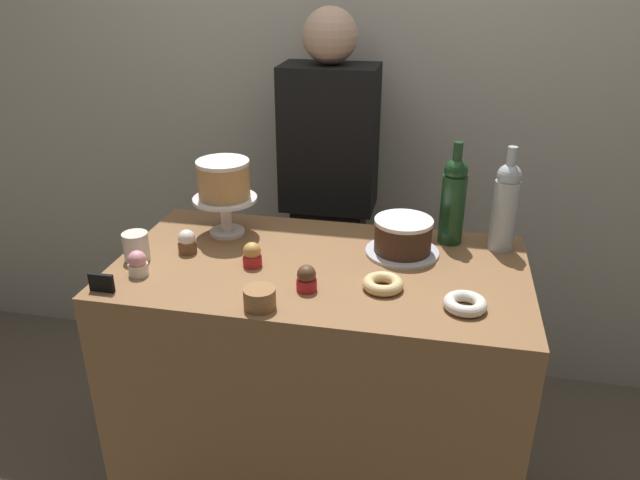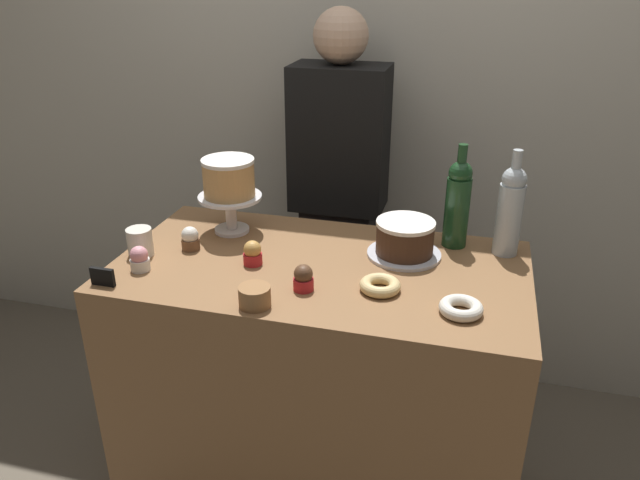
# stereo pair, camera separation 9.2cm
# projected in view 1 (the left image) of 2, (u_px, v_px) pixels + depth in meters

# --- Properties ---
(back_wall) EXTENTS (6.00, 0.05, 2.60)m
(back_wall) POSITION_uv_depth(u_px,v_px,m) (365.00, 82.00, 2.44)
(back_wall) COLOR #BCB7A8
(back_wall) RESTS_ON ground_plane
(display_counter) EXTENTS (1.21, 0.66, 0.93)m
(display_counter) POSITION_uv_depth(u_px,v_px,m) (320.00, 391.00, 1.98)
(display_counter) COLOR brown
(display_counter) RESTS_ON ground_plane
(cake_stand_pedestal) EXTENTS (0.21, 0.21, 0.13)m
(cake_stand_pedestal) POSITION_uv_depth(u_px,v_px,m) (226.00, 209.00, 1.96)
(cake_stand_pedestal) COLOR silver
(cake_stand_pedestal) RESTS_ON display_counter
(white_layer_cake) EXTENTS (0.17, 0.17, 0.12)m
(white_layer_cake) POSITION_uv_depth(u_px,v_px,m) (224.00, 179.00, 1.92)
(white_layer_cake) COLOR tan
(white_layer_cake) RESTS_ON cake_stand_pedestal
(silver_serving_platter) EXTENTS (0.22, 0.22, 0.01)m
(silver_serving_platter) POSITION_uv_depth(u_px,v_px,m) (402.00, 252.00, 1.86)
(silver_serving_platter) COLOR silver
(silver_serving_platter) RESTS_ON display_counter
(chocolate_round_cake) EXTENTS (0.18, 0.18, 0.10)m
(chocolate_round_cake) POSITION_uv_depth(u_px,v_px,m) (403.00, 235.00, 1.83)
(chocolate_round_cake) COLOR #3D2619
(chocolate_round_cake) RESTS_ON silver_serving_platter
(wine_bottle_green) EXTENTS (0.08, 0.08, 0.33)m
(wine_bottle_green) POSITION_uv_depth(u_px,v_px,m) (453.00, 199.00, 1.88)
(wine_bottle_green) COLOR #193D1E
(wine_bottle_green) RESTS_ON display_counter
(wine_bottle_clear) EXTENTS (0.08, 0.08, 0.33)m
(wine_bottle_clear) POSITION_uv_depth(u_px,v_px,m) (505.00, 205.00, 1.83)
(wine_bottle_clear) COLOR #B2BCC1
(wine_bottle_clear) RESTS_ON display_counter
(cupcake_caramel) EXTENTS (0.06, 0.06, 0.07)m
(cupcake_caramel) POSITION_uv_depth(u_px,v_px,m) (252.00, 255.00, 1.77)
(cupcake_caramel) COLOR red
(cupcake_caramel) RESTS_ON display_counter
(cupcake_chocolate) EXTENTS (0.06, 0.06, 0.07)m
(cupcake_chocolate) POSITION_uv_depth(u_px,v_px,m) (307.00, 279.00, 1.64)
(cupcake_chocolate) COLOR red
(cupcake_chocolate) RESTS_ON display_counter
(cupcake_vanilla) EXTENTS (0.06, 0.06, 0.07)m
(cupcake_vanilla) POSITION_uv_depth(u_px,v_px,m) (187.00, 242.00, 1.85)
(cupcake_vanilla) COLOR brown
(cupcake_vanilla) RESTS_ON display_counter
(cupcake_strawberry) EXTENTS (0.06, 0.06, 0.07)m
(cupcake_strawberry) POSITION_uv_depth(u_px,v_px,m) (138.00, 264.00, 1.72)
(cupcake_strawberry) COLOR white
(cupcake_strawberry) RESTS_ON display_counter
(donut_glazed) EXTENTS (0.11, 0.11, 0.03)m
(donut_glazed) POSITION_uv_depth(u_px,v_px,m) (383.00, 284.00, 1.65)
(donut_glazed) COLOR #E0C17F
(donut_glazed) RESTS_ON display_counter
(donut_sugar) EXTENTS (0.11, 0.11, 0.03)m
(donut_sugar) POSITION_uv_depth(u_px,v_px,m) (465.00, 304.00, 1.56)
(donut_sugar) COLOR silver
(donut_sugar) RESTS_ON display_counter
(cookie_stack) EXTENTS (0.08, 0.08, 0.05)m
(cookie_stack) POSITION_uv_depth(u_px,v_px,m) (260.00, 298.00, 1.56)
(cookie_stack) COLOR olive
(cookie_stack) RESTS_ON display_counter
(price_sign_chalkboard) EXTENTS (0.07, 0.01, 0.05)m
(price_sign_chalkboard) POSITION_uv_depth(u_px,v_px,m) (101.00, 283.00, 1.64)
(price_sign_chalkboard) COLOR black
(price_sign_chalkboard) RESTS_ON display_counter
(coffee_cup_ceramic) EXTENTS (0.08, 0.08, 0.08)m
(coffee_cup_ceramic) POSITION_uv_depth(u_px,v_px,m) (136.00, 246.00, 1.81)
(coffee_cup_ceramic) COLOR silver
(coffee_cup_ceramic) RESTS_ON display_counter
(barista_figure) EXTENTS (0.36, 0.22, 1.60)m
(barista_figure) POSITION_uv_depth(u_px,v_px,m) (329.00, 208.00, 2.44)
(barista_figure) COLOR black
(barista_figure) RESTS_ON ground_plane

